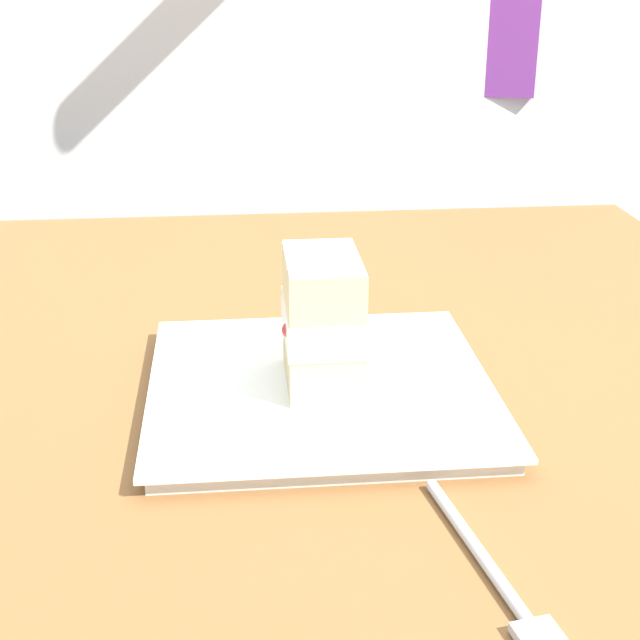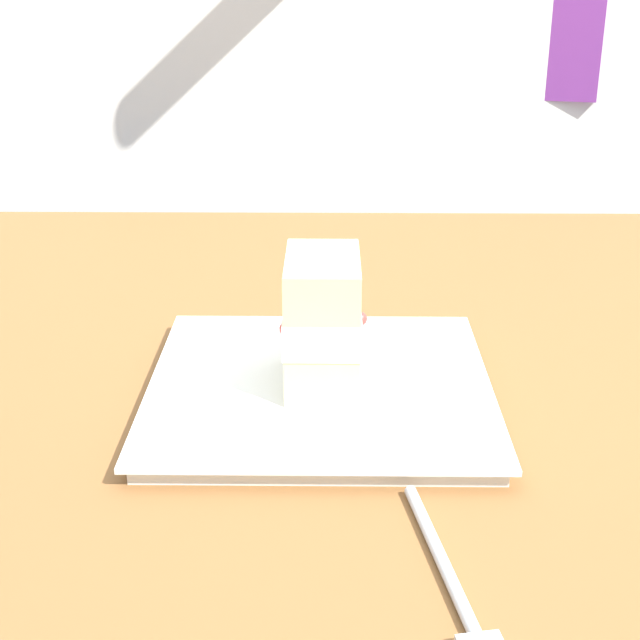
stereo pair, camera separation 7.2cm
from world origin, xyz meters
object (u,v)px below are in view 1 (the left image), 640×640
Objects in this scene: dessert_plate at (320,389)px; dessert_fork at (494,574)px; patio_table at (268,533)px; cake_slice at (323,321)px.

dessert_plate is 0.25m from dessert_fork.
dessert_plate reaches higher than patio_table.
dessert_plate is at bearing 121.28° from patio_table.
patio_table is 4.23× the size of dessert_plate.
dessert_plate is (-0.03, 0.05, 0.11)m from patio_table.
cake_slice is (0.00, 0.00, 0.06)m from dessert_plate.
patio_table is 6.73× the size of dessert_fork.
dessert_plate is at bearing -161.76° from dessert_fork.
cake_slice is at bearing 50.98° from dessert_plate.
dessert_plate is 2.59× the size of cake_slice.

